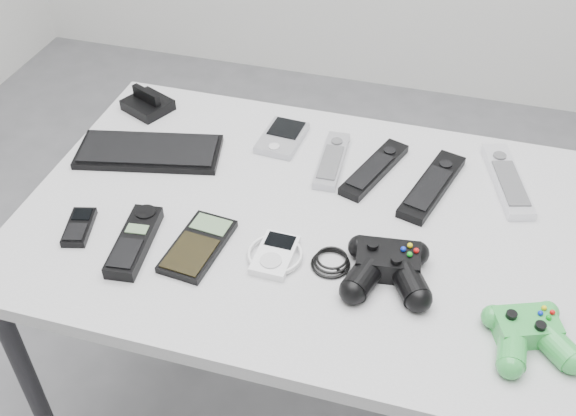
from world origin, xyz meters
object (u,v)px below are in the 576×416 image
(pda_keyboard, at_px, (149,151))
(mp3_player, at_px, (275,254))
(remote_silver_a, at_px, (332,160))
(mobile_phone, at_px, (79,227))
(remote_black_a, at_px, (375,169))
(controller_black, at_px, (387,266))
(remote_silver_b, at_px, (507,180))
(cordless_handset, at_px, (134,241))
(remote_black_b, at_px, (432,185))
(pda, at_px, (282,137))
(calculator, at_px, (198,245))
(controller_green, at_px, (529,332))
(desk, at_px, (317,243))

(pda_keyboard, distance_m, mp3_player, 0.39)
(remote_silver_a, bearing_deg, mobile_phone, -143.73)
(pda_keyboard, relative_size, remote_silver_a, 1.61)
(remote_black_a, distance_m, controller_black, 0.27)
(remote_silver_b, bearing_deg, cordless_handset, -166.54)
(pda_keyboard, distance_m, controller_black, 0.55)
(remote_black_b, bearing_deg, pda, -177.43)
(mp3_player, bearing_deg, mobile_phone, -174.11)
(remote_black_a, xyz_separation_m, mobile_phone, (-0.47, -0.30, -0.00))
(remote_black_b, bearing_deg, remote_silver_b, 38.27)
(calculator, distance_m, mp3_player, 0.13)
(remote_silver_a, xyz_separation_m, remote_black_a, (0.09, -0.01, 0.00))
(remote_silver_a, relative_size, mobile_phone, 1.90)
(remote_black_b, height_order, controller_black, controller_black)
(pda_keyboard, xyz_separation_m, remote_black_a, (0.44, 0.07, 0.00))
(mobile_phone, height_order, controller_green, controller_green)
(remote_silver_b, height_order, controller_black, controller_black)
(controller_green, bearing_deg, remote_black_b, 97.99)
(remote_black_b, height_order, cordless_handset, cordless_handset)
(desk, xyz_separation_m, controller_green, (0.36, -0.18, 0.08))
(remote_black_b, height_order, calculator, remote_black_b)
(pda, height_order, calculator, pda)
(mobile_phone, xyz_separation_m, controller_green, (0.76, -0.04, 0.01))
(cordless_handset, height_order, calculator, cordless_handset)
(pda_keyboard, relative_size, controller_black, 1.15)
(remote_black_b, distance_m, controller_black, 0.25)
(desk, bearing_deg, remote_silver_b, 31.07)
(remote_black_b, relative_size, mobile_phone, 2.33)
(mobile_phone, xyz_separation_m, mp3_player, (0.35, 0.03, 0.00))
(calculator, bearing_deg, mobile_phone, -170.70)
(pda_keyboard, bearing_deg, remote_silver_b, -4.05)
(calculator, bearing_deg, remote_silver_a, 66.79)
(remote_silver_b, distance_m, mobile_phone, 0.79)
(pda_keyboard, height_order, remote_black_b, remote_black_b)
(pda_keyboard, height_order, controller_green, controller_green)
(remote_black_b, xyz_separation_m, cordless_handset, (-0.47, -0.29, 0.00))
(mobile_phone, height_order, controller_black, controller_black)
(remote_silver_a, height_order, controller_black, controller_black)
(remote_silver_b, bearing_deg, calculator, -163.47)
(remote_silver_a, distance_m, calculator, 0.34)
(calculator, distance_m, controller_black, 0.32)
(remote_silver_a, distance_m, remote_black_b, 0.20)
(remote_black_a, bearing_deg, calculator, -111.25)
(remote_silver_b, xyz_separation_m, calculator, (-0.50, -0.32, -0.00))
(calculator, bearing_deg, desk, 42.55)
(pda_keyboard, bearing_deg, cordless_handset, -82.73)
(remote_silver_b, distance_m, cordless_handset, 0.69)
(remote_black_b, distance_m, controller_green, 0.36)
(calculator, bearing_deg, pda_keyboard, 136.67)
(pda, bearing_deg, desk, -54.44)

